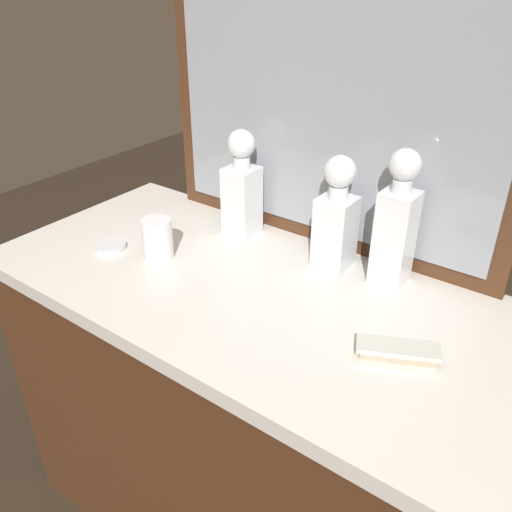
% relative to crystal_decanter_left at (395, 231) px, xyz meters
% --- Properties ---
extents(dresser, '(1.29, 0.60, 0.85)m').
position_rel_crystal_decanter_left_xyz_m(dresser, '(-0.23, -0.20, -0.55)').
color(dresser, '#472816').
rests_on(dresser, ground_plane).
extents(dresser_mirror, '(0.91, 0.03, 0.73)m').
position_rel_crystal_decanter_left_xyz_m(dresser_mirror, '(-0.23, 0.08, 0.24)').
color(dresser_mirror, '#472816').
rests_on(dresser_mirror, dresser).
extents(crystal_decanter_left, '(0.07, 0.07, 0.31)m').
position_rel_crystal_decanter_left_xyz_m(crystal_decanter_left, '(0.00, 0.00, 0.00)').
color(crystal_decanter_left, white).
rests_on(crystal_decanter_left, dresser).
extents(crystal_decanter_right, '(0.08, 0.08, 0.28)m').
position_rel_crystal_decanter_left_xyz_m(crystal_decanter_right, '(-0.42, -0.01, -0.01)').
color(crystal_decanter_right, white).
rests_on(crystal_decanter_right, dresser).
extents(crystal_decanter_rear, '(0.08, 0.08, 0.27)m').
position_rel_crystal_decanter_left_xyz_m(crystal_decanter_rear, '(-0.14, -0.01, -0.02)').
color(crystal_decanter_rear, white).
rests_on(crystal_decanter_rear, dresser).
extents(crystal_tumbler_far_left, '(0.07, 0.07, 0.10)m').
position_rel_crystal_decanter_left_xyz_m(crystal_tumbler_far_left, '(-0.50, -0.23, -0.08)').
color(crystal_tumbler_far_left, white).
rests_on(crystal_tumbler_far_left, dresser).
extents(silver_brush_right, '(0.16, 0.11, 0.02)m').
position_rel_crystal_decanter_left_xyz_m(silver_brush_right, '(0.12, -0.23, -0.11)').
color(silver_brush_right, '#B7A88C').
rests_on(silver_brush_right, dresser).
extents(porcelain_dish, '(0.07, 0.07, 0.01)m').
position_rel_crystal_decanter_left_xyz_m(porcelain_dish, '(-0.63, -0.28, -0.12)').
color(porcelain_dish, silver).
rests_on(porcelain_dish, dresser).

